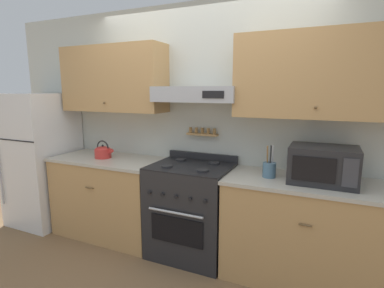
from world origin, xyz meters
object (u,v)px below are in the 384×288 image
tea_kettle (103,152)px  utensil_crock (269,169)px  stove_range (191,210)px  refrigerator (42,159)px  microwave (323,165)px

tea_kettle → utensil_crock: 1.85m
stove_range → refrigerator: bearing=-178.8°
tea_kettle → stove_range: bearing=0.3°
refrigerator → tea_kettle: 0.97m
tea_kettle → refrigerator: bearing=-177.8°
stove_range → microwave: size_ratio=1.90×
stove_range → tea_kettle: 1.20m
stove_range → microwave: 1.33m
refrigerator → microwave: bearing=1.0°
microwave → utensil_crock: bearing=-177.6°
stove_range → microwave: bearing=0.6°
refrigerator → microwave: 3.24m
microwave → utensil_crock: 0.43m
microwave → utensil_crock: (-0.43, -0.02, -0.08)m
microwave → refrigerator: bearing=-179.0°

